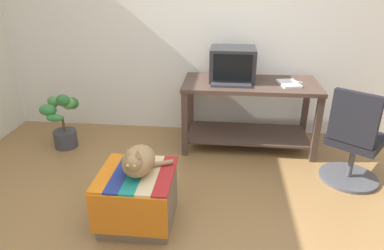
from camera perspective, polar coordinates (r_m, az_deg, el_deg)
The scene contains 11 objects.
ground_plane at distance 2.57m, azimuth -0.48°, elevation -19.28°, with size 14.00×14.00×0.00m, color olive.
back_wall at distance 3.94m, azimuth 2.84°, elevation 17.18°, with size 8.00×0.10×2.60m, color silver.
desk at distance 3.69m, azimuth 9.45°, elevation 3.59°, with size 1.39×0.66×0.73m.
tv_monitor at distance 3.63m, azimuth 6.72°, elevation 9.95°, with size 0.46×0.39×0.34m.
keyboard at distance 3.47m, azimuth 6.49°, elevation 6.66°, with size 0.40×0.15×0.02m, color #333338.
book at distance 3.62m, azimuth 15.74°, elevation 6.63°, with size 0.18×0.27×0.02m, color white.
ottoman_with_blanket at distance 2.68m, azimuth -8.98°, elevation -11.69°, with size 0.55×0.56×0.42m.
cat at distance 2.50m, azimuth -8.88°, elevation -5.90°, with size 0.35×0.36×0.26m.
potted_plant at distance 3.93m, azimuth -20.62°, elevation 0.66°, with size 0.36×0.32×0.63m.
office_chair at distance 3.33m, azimuth 25.17°, elevation -2.83°, with size 0.59×0.59×0.89m.
pen at distance 3.75m, azimuth 16.94°, elevation 6.98°, with size 0.01×0.01×0.14m, color #B7B7BC.
Camera 1 is at (0.21, -1.86, 1.75)m, focal length 32.18 mm.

